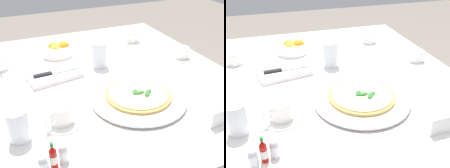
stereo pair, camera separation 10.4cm
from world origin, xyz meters
The scene contains 16 objects.
dining_table centered at (0.00, 0.00, 0.62)m, with size 1.19×1.19×0.75m.
pizza_plate centered at (0.11, -0.23, 0.76)m, with size 0.35×0.35×0.02m.
pizza centered at (0.11, -0.23, 0.77)m, with size 0.24×0.24×0.02m.
coffee_cup_left_edge centered at (0.48, 0.02, 0.77)m, with size 0.13×0.13×0.06m.
coffee_cup_center_back centered at (0.36, 0.31, 0.78)m, with size 0.13×0.13×0.07m.
coffee_cup_far_right centered at (-0.34, 0.23, 0.77)m, with size 0.13×0.13×0.06m.
coffee_cup_back_corner centered at (-0.18, -0.25, 0.78)m, with size 0.13×0.13×0.07m.
water_glass_far_left centered at (-0.31, -0.28, 0.79)m, with size 0.06×0.06×0.10m.
water_glass_right_edge centered at (0.08, 0.09, 0.80)m, with size 0.07×0.07×0.11m.
napkin_folded centered at (-0.13, 0.07, 0.76)m, with size 0.24×0.17×0.02m.
dinner_knife centered at (-0.13, 0.07, 0.77)m, with size 0.20×0.03×0.01m.
citrus_bowl centered at (-0.06, 0.30, 0.77)m, with size 0.15×0.15×0.07m.
hot_sauce_bottle centered at (-0.24, -0.42, 0.78)m, with size 0.02×0.02×0.08m.
salt_shaker centered at (-0.22, -0.41, 0.77)m, with size 0.03×0.03×0.06m.
pepper_shaker centered at (-0.27, -0.43, 0.77)m, with size 0.03×0.03×0.06m.
menu_card centered at (0.28, -0.46, 0.78)m, with size 0.09×0.01×0.06m.
Camera 2 is at (-0.20, -0.97, 1.28)m, focal length 42.60 mm.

